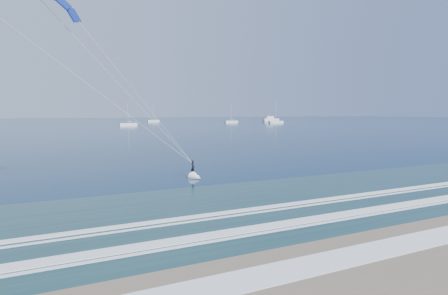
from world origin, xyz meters
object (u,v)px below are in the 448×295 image
at_px(sailboat_2, 153,121).
at_px(sailboat_4, 276,122).
at_px(kitesurfer_rig, 125,90).
at_px(motor_yacht, 270,119).
at_px(sailboat_1, 128,124).
at_px(sailboat_3, 231,121).

xyz_separation_m(sailboat_2, sailboat_4, (58.12, -61.15, 0.01)).
relative_size(kitesurfer_rig, motor_yacht, 1.61).
bearing_deg(kitesurfer_rig, motor_yacht, 52.86).
relative_size(sailboat_1, sailboat_2, 1.08).
distance_m(kitesurfer_rig, sailboat_1, 167.38).
bearing_deg(sailboat_3, sailboat_4, -44.20).
bearing_deg(motor_yacht, kitesurfer_rig, -127.14).
bearing_deg(sailboat_1, motor_yacht, 21.43).
xyz_separation_m(motor_yacht, sailboat_1, (-116.05, -45.54, -0.71)).
bearing_deg(sailboat_2, sailboat_3, -47.60).
bearing_deg(sailboat_4, sailboat_2, 133.55).
height_order(kitesurfer_rig, sailboat_1, kitesurfer_rig).
height_order(sailboat_2, sailboat_3, sailboat_3).
height_order(kitesurfer_rig, motor_yacht, kitesurfer_rig).
height_order(motor_yacht, sailboat_2, sailboat_2).
xyz_separation_m(kitesurfer_rig, sailboat_4, (133.16, 166.38, -7.97)).
bearing_deg(motor_yacht, sailboat_4, -120.29).
relative_size(sailboat_1, sailboat_3, 1.00).
bearing_deg(sailboat_4, sailboat_1, -177.30).
bearing_deg(sailboat_2, sailboat_1, -117.35).
height_order(motor_yacht, sailboat_3, sailboat_3).
xyz_separation_m(kitesurfer_rig, sailboat_2, (75.03, 227.53, -7.99)).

